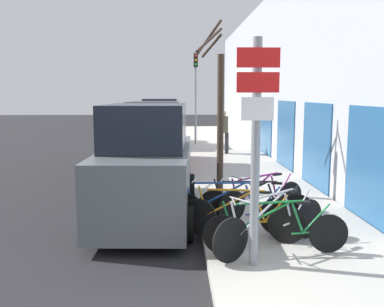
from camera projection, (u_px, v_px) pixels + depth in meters
The scene contains 16 objects.
ground_plane at pixel (160, 174), 13.94m from camera, with size 80.00×80.00×0.00m, color black.
sidewalk_curb at pixel (228, 159), 16.80m from camera, with size 3.20×32.00×0.15m.
building_facade at pixel (275, 78), 16.34m from camera, with size 0.23×32.00×6.50m.
signpost at pixel (256, 144), 5.94m from camera, with size 0.59×0.15×3.22m.
bicycle_0 at pixel (276, 230), 6.59m from camera, with size 2.26×0.44×0.84m.
bicycle_1 at pixel (273, 225), 6.75m from camera, with size 2.04×1.44×0.93m.
bicycle_2 at pixel (241, 217), 7.25m from camera, with size 2.03×0.81×0.88m.
bicycle_3 at pixel (231, 211), 7.56m from camera, with size 2.29×0.67×0.94m.
bicycle_4 at pixel (255, 205), 8.05m from camera, with size 2.12×0.67×0.86m.
bicycle_5 at pixel (262, 199), 8.54m from camera, with size 1.89×1.08×0.88m.
parked_car_0 at pixel (148, 167), 8.84m from camera, with size 2.10×4.69×2.40m.
parked_car_1 at pixel (155, 140), 14.49m from camera, with size 2.13×4.84×2.34m.
parked_car_2 at pixel (160, 126), 20.55m from camera, with size 2.04×4.46×2.37m.
pedestrian_near at pixel (223, 129), 17.57m from camera, with size 0.46×0.40×1.78m.
street_tree at pixel (219, 115), 10.40m from camera, with size 0.72×1.37×4.20m.
traffic_light at pixel (196, 85), 20.73m from camera, with size 0.20×0.30×4.50m.
Camera 1 is at (0.55, -2.54, 2.60)m, focal length 40.00 mm.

